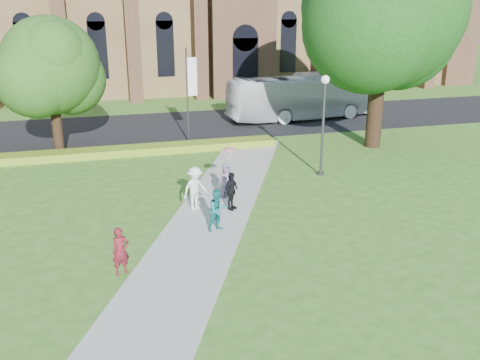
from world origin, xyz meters
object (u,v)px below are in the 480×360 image
object	(u,v)px
streetlamp	(324,114)
pedestrian_0	(121,251)
large_tree	(383,8)
tour_coach	(306,97)

from	to	relation	value
streetlamp	pedestrian_0	bearing A→B (deg)	-142.80
large_tree	streetlamp	bearing A→B (deg)	-140.71
streetlamp	tour_coach	xyz separation A→B (m)	(4.49, 13.34, -1.56)
large_tree	pedestrian_0	xyz separation A→B (m)	(-16.35, -12.73, -7.49)
large_tree	pedestrian_0	size ratio (longest dim) A/B	7.94
streetlamp	tour_coach	distance (m)	14.16
tour_coach	pedestrian_0	size ratio (longest dim) A/B	7.40
streetlamp	pedestrian_0	xyz separation A→B (m)	(-10.85, -8.23, -2.42)
pedestrian_0	streetlamp	bearing A→B (deg)	18.75
streetlamp	pedestrian_0	size ratio (longest dim) A/B	3.15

